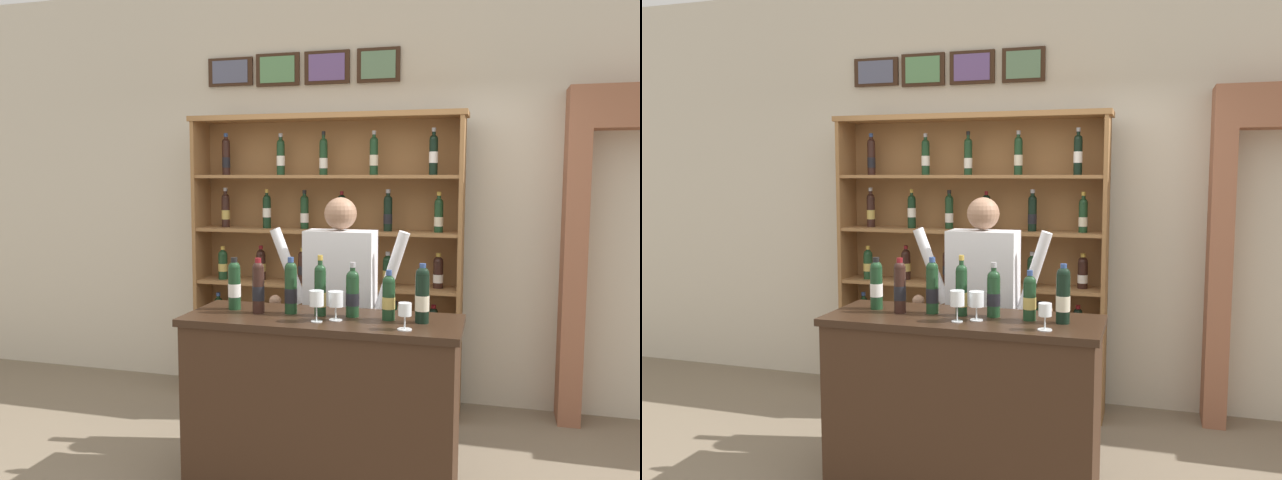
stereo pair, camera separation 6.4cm
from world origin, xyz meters
TOP-DOWN VIEW (x-y plane):
  - back_wall at (-0.00, 1.75)m, footprint 12.00×0.19m
  - wine_shelf at (-0.31, 1.40)m, footprint 2.12×0.33m
  - tasting_counter at (0.05, -0.00)m, footprint 1.52×0.56m
  - shopkeeper at (0.02, 0.55)m, footprint 0.92×0.22m
  - tasting_bottle_vin_santo at (-0.49, 0.05)m, footprint 0.07×0.07m
  - tasting_bottle_grappa at (-0.32, 0.00)m, footprint 0.07×0.07m
  - tasting_bottle_riserva at (-0.14, 0.04)m, footprint 0.07×0.07m
  - tasting_bottle_brunello at (0.03, 0.03)m, footprint 0.07×0.07m
  - tasting_bottle_rosso at (0.21, 0.05)m, footprint 0.07×0.07m
  - tasting_bottle_chianti at (0.41, 0.03)m, footprint 0.07×0.07m
  - tasting_bottle_bianco at (0.59, 0.01)m, footprint 0.08×0.08m
  - wine_glass_spare at (0.05, -0.12)m, footprint 0.08×0.08m
  - wine_glass_left at (0.14, -0.06)m, footprint 0.08×0.08m
  - wine_glass_right at (0.53, -0.17)m, footprint 0.07×0.07m

SIDE VIEW (x-z plane):
  - tasting_counter at x=0.05m, z-range 0.00..1.02m
  - shopkeeper at x=0.02m, z-range 0.20..1.85m
  - wine_glass_right at x=0.53m, z-range 1.04..1.18m
  - wine_glass_left at x=0.14m, z-range 1.05..1.21m
  - wine_glass_spare at x=0.05m, z-range 1.05..1.22m
  - tasting_bottle_chianti at x=0.41m, z-range 1.01..1.28m
  - tasting_bottle_rosso at x=0.21m, z-range 1.00..1.30m
  - tasting_bottle_brunello at x=0.03m, z-range 0.99..1.33m
  - tasting_bottle_vin_santo at x=-0.49m, z-range 1.01..1.31m
  - tasting_bottle_riserva at x=-0.14m, z-range 1.01..1.32m
  - tasting_bottle_bianco at x=0.59m, z-range 1.01..1.32m
  - tasting_bottle_grappa at x=-0.32m, z-range 1.01..1.32m
  - wine_shelf at x=-0.31m, z-range 0.05..2.29m
  - back_wall at x=0.00m, z-range 0.00..3.34m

